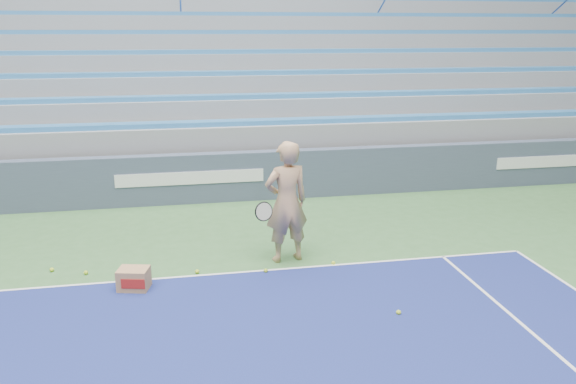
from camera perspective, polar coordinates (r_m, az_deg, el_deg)
The scene contains 10 objects.
sponsor_barrier at distance 12.58m, azimuth -9.85°, elevation 1.37°, with size 30.00×0.32×1.10m.
bleachers at distance 17.95m, azimuth -10.52°, elevation 11.55°, with size 31.00×9.15×7.30m.
tennis_player at distance 9.12m, azimuth -0.17°, elevation -1.04°, with size 1.02×0.93×2.02m.
ball_box at distance 8.69m, azimuth -15.39°, elevation -8.53°, with size 0.50×0.43×0.33m.
tennis_ball_0 at distance 9.46m, azimuth -19.85°, elevation -7.71°, with size 0.07×0.07×0.07m, color #BBD42B.
tennis_ball_1 at distance 9.77m, azimuth -22.87°, elevation -7.28°, with size 0.07×0.07×0.07m, color #BBD42B.
tennis_ball_2 at distance 7.89m, azimuth 11.16°, elevation -11.91°, with size 0.07×0.07×0.07m, color #BBD42B.
tennis_ball_3 at distance 9.28m, azimuth 4.63°, elevation -7.20°, with size 0.07×0.07×0.07m, color #BBD42B.
tennis_ball_4 at distance 8.98m, azimuth -2.28°, elevation -8.00°, with size 0.07×0.07×0.07m, color #BBD42B.
tennis_ball_5 at distance 9.06m, azimuth -9.22°, elevation -7.99°, with size 0.07×0.07×0.07m, color #BBD42B.
Camera 1 is at (-0.09, 3.71, 3.70)m, focal length 35.00 mm.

